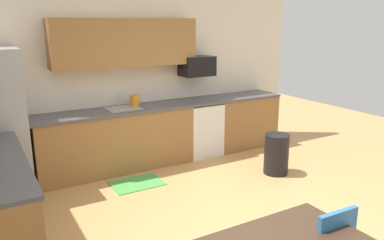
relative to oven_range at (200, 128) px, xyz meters
The scene contains 13 objects.
ground_plane 2.51m from the oven_range, 111.58° to the right, with size 12.00×12.00×0.00m, color tan.
wall_back 1.32m from the oven_range, 158.96° to the left, with size 5.80×0.10×2.70m, color silver.
cabinet_run_back 1.48m from the oven_range, behind, with size 2.36×0.60×0.90m, color olive.
cabinet_run_back_right 0.90m from the oven_range, ahead, with size 1.19×0.60×0.90m, color olive.
countertop_back 1.02m from the oven_range, behind, with size 4.80×0.64×0.04m, color #4C4C51.
upper_cabinets_back 1.89m from the oven_range, behind, with size 2.20×0.34×0.70m, color olive.
oven_range is the anchor object (origin of this frame).
microwave 1.04m from the oven_range, 90.00° to the left, with size 0.54×0.36×0.32m, color black.
sink_basin 1.41m from the oven_range, behind, with size 0.48×0.40×0.14m, color #A5A8AD.
sink_faucet 1.47m from the oven_range, behind, with size 0.02×0.02×0.24m, color #B2B5BA.
trash_bin 1.44m from the oven_range, 68.64° to the right, with size 0.36×0.36×0.60m, color black.
floor_mat 1.63m from the oven_range, 155.47° to the right, with size 0.70×0.50×0.01m, color #4CA54C.
kettle 1.27m from the oven_range, behind, with size 0.14×0.14×0.20m, color orange.
Camera 1 is at (-2.35, -3.04, 2.21)m, focal length 35.87 mm.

